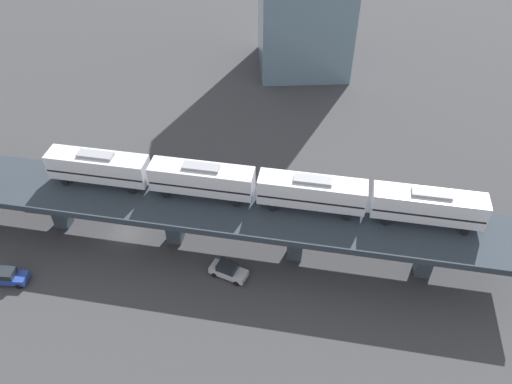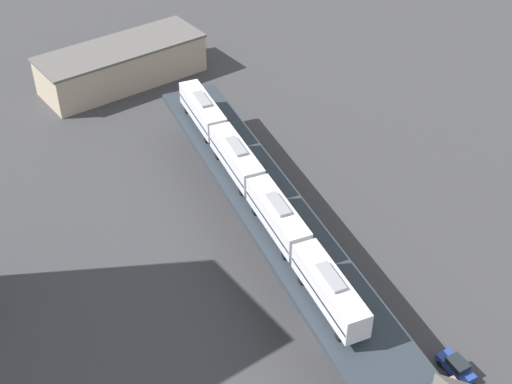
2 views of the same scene
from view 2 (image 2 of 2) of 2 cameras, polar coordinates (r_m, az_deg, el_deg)
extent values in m
plane|color=#38383A|center=(81.44, 5.58, -10.96)|extent=(400.00, 400.00, 0.00)
cube|color=#283039|center=(76.78, 5.86, -7.81)|extent=(29.06, 91.51, 0.80)
cube|color=#333D47|center=(74.60, 8.83, -13.88)|extent=(2.16, 2.16, 5.99)
cube|color=#333D47|center=(83.18, 3.62, -6.53)|extent=(2.16, 2.16, 5.99)
cube|color=#333D47|center=(93.39, -0.42, -0.63)|extent=(2.16, 2.16, 5.99)
cube|color=#333D47|center=(104.76, -3.62, 4.06)|extent=(2.16, 2.16, 5.99)
cube|color=silver|center=(72.72, 5.92, -7.75)|extent=(5.45, 12.32, 3.10)
cube|color=black|center=(72.93, 5.91, -7.92)|extent=(5.43, 12.10, 0.24)
cube|color=gray|center=(71.50, 6.01, -6.78)|extent=(2.32, 4.41, 0.36)
cylinder|color=black|center=(71.41, 6.56, -11.42)|extent=(0.40, 0.87, 0.84)
cylinder|color=black|center=(72.30, 8.24, -10.81)|extent=(0.40, 0.87, 0.84)
cylinder|color=black|center=(76.37, 3.55, -7.08)|extent=(0.40, 0.87, 0.84)
cylinder|color=black|center=(77.20, 5.14, -6.57)|extent=(0.40, 0.87, 0.84)
cube|color=silver|center=(80.91, 1.76, -1.93)|extent=(5.45, 12.32, 3.10)
cube|color=black|center=(81.10, 1.75, -2.09)|extent=(5.43, 12.10, 0.24)
cube|color=gray|center=(79.82, 1.78, -0.97)|extent=(2.32, 4.41, 0.36)
cylinder|color=black|center=(79.07, 2.21, -5.11)|extent=(0.40, 0.87, 0.84)
cylinder|color=black|center=(79.88, 3.76, -4.65)|extent=(0.40, 0.87, 0.84)
cylinder|color=black|center=(84.84, -0.18, -1.57)|extent=(0.40, 0.87, 0.84)
cylinder|color=black|center=(85.59, 1.29, -1.17)|extent=(0.40, 0.87, 0.84)
cube|color=silver|center=(90.13, -1.58, 2.78)|extent=(5.45, 12.32, 3.10)
cube|color=black|center=(90.30, -1.57, 2.62)|extent=(5.43, 12.10, 0.24)
cube|color=gray|center=(89.15, -1.60, 3.69)|extent=(2.32, 4.41, 0.36)
cylinder|color=black|center=(87.89, -1.25, 0.03)|extent=(0.40, 0.87, 0.84)
cylinder|color=black|center=(88.61, 0.17, 0.40)|extent=(0.40, 0.87, 0.84)
cylinder|color=black|center=(94.24, -3.18, 2.90)|extent=(0.40, 0.87, 0.84)
cylinder|color=black|center=(94.91, -1.84, 3.22)|extent=(0.40, 0.87, 0.84)
cube|color=silver|center=(100.09, -4.29, 6.57)|extent=(5.45, 12.32, 3.10)
cube|color=black|center=(100.25, -4.28, 6.42)|extent=(5.43, 12.10, 0.24)
cube|color=gray|center=(99.21, -4.34, 7.43)|extent=(2.32, 4.41, 0.36)
cylinder|color=black|center=(97.53, -4.05, 4.19)|extent=(0.40, 0.87, 0.84)
cylinder|color=black|center=(98.18, -2.75, 4.50)|extent=(0.40, 0.87, 0.84)
cylinder|color=black|center=(104.31, -5.64, 6.52)|extent=(0.40, 0.87, 0.84)
cylinder|color=black|center=(104.92, -4.40, 6.80)|extent=(0.40, 0.87, 0.84)
cube|color=#233D93|center=(79.63, 15.69, -13.38)|extent=(2.31, 4.58, 0.80)
cube|color=#1E2328|center=(78.98, 15.86, -13.10)|extent=(1.89, 2.38, 0.76)
cylinder|color=black|center=(78.94, 15.88, -14.50)|extent=(0.32, 0.68, 0.66)
cylinder|color=black|center=(79.83, 16.80, -13.95)|extent=(0.32, 0.68, 0.66)
cylinder|color=black|center=(80.06, 14.48, -13.17)|extent=(0.32, 0.68, 0.66)
cylinder|color=black|center=(80.95, 15.41, -12.65)|extent=(0.32, 0.68, 0.66)
cube|color=#B7BABF|center=(91.34, 3.97, -3.63)|extent=(3.65, 4.73, 0.80)
cube|color=#1E2328|center=(90.72, 4.01, -3.32)|extent=(2.48, 2.71, 0.76)
cylinder|color=black|center=(90.42, 3.61, -4.47)|extent=(0.52, 0.70, 0.66)
cylinder|color=black|center=(90.72, 4.67, -4.35)|extent=(0.52, 0.70, 0.66)
cylinder|color=black|center=(92.50, 3.26, -3.29)|extent=(0.52, 0.70, 0.66)
cylinder|color=black|center=(92.80, 4.30, -3.18)|extent=(0.52, 0.70, 0.66)
cube|color=tan|center=(126.67, -10.65, 9.93)|extent=(28.06, 10.17, 6.40)
cube|color=#595654|center=(125.16, -10.83, 11.31)|extent=(28.62, 10.37, 0.40)
camera|label=1|loc=(99.11, 23.56, 26.56)|focal=35.00mm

